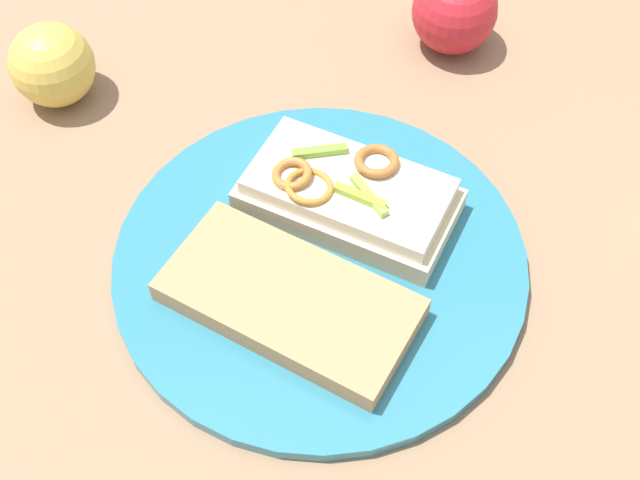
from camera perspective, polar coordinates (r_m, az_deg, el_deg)
The scene contains 6 objects.
ground_plane at distance 0.62m, azimuth -0.00°, elevation -1.73°, with size 2.00×2.00×0.00m, color #8E6D50.
plate at distance 0.61m, azimuth -0.00°, elevation -1.42°, with size 0.31×0.31×0.01m, color teal.
sandwich at distance 0.62m, azimuth 1.96°, elevation 3.24°, with size 0.18×0.17×0.04m.
bread_slice_side at distance 0.58m, azimuth -2.19°, elevation -4.22°, with size 0.18×0.09×0.02m, color tan.
apple_0 at distance 0.75m, azimuth -18.36°, elevation 11.63°, with size 0.07×0.07×0.07m, color gold.
apple_2 at distance 0.77m, azimuth 9.47°, elevation 15.64°, with size 0.08×0.08×0.08m, color red.
Camera 1 is at (-0.07, -0.34, 0.51)m, focal length 45.40 mm.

